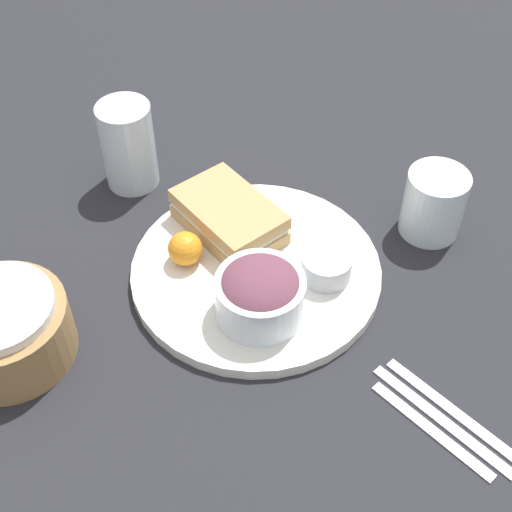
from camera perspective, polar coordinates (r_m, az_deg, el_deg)
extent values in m
plane|color=#232328|center=(0.91, 0.00, -1.56)|extent=(4.00, 4.00, 0.00)
cylinder|color=white|center=(0.90, 0.00, -1.22)|extent=(0.32, 0.32, 0.02)
cube|color=tan|center=(0.94, -2.16, 2.57)|extent=(0.16, 0.13, 0.02)
cube|color=silver|center=(0.93, -2.19, 3.17)|extent=(0.16, 0.13, 0.01)
cube|color=tan|center=(0.92, -2.21, 3.78)|extent=(0.16, 0.13, 0.02)
cylinder|color=white|center=(0.83, 0.33, -3.30)|extent=(0.11, 0.11, 0.05)
ellipsoid|color=brown|center=(0.81, 0.34, -2.45)|extent=(0.10, 0.10, 0.04)
cylinder|color=#B7B7BC|center=(0.88, 5.64, -0.83)|extent=(0.06, 0.06, 0.03)
sphere|color=orange|center=(0.89, -5.69, 0.59)|extent=(0.04, 0.04, 0.04)
cylinder|color=silver|center=(1.01, -10.18, 8.69)|extent=(0.07, 0.07, 0.13)
cylinder|color=#997547|center=(0.85, -19.43, -5.73)|extent=(0.15, 0.15, 0.07)
cube|color=silver|center=(0.82, 15.38, -11.72)|extent=(0.16, 0.08, 0.01)
cube|color=silver|center=(0.81, 14.63, -12.52)|extent=(0.17, 0.08, 0.01)
cube|color=silver|center=(0.80, 13.87, -13.33)|extent=(0.15, 0.07, 0.01)
cylinder|color=silver|center=(0.96, 14.16, 3.93)|extent=(0.08, 0.08, 0.09)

